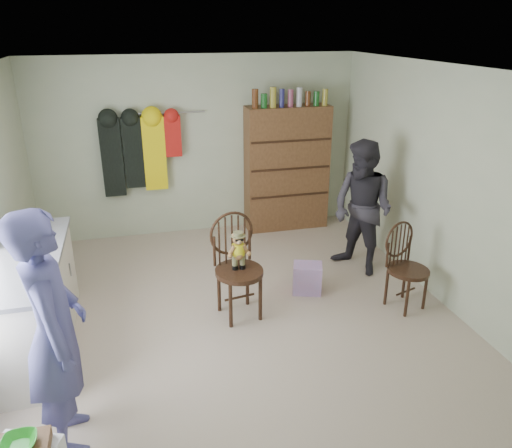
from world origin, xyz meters
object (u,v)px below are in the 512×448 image
object	(u,v)px
chair_front	(237,260)
counter	(32,302)
dresser	(287,168)
chair_far	(405,263)

from	to	relation	value
chair_front	counter	bearing A→B (deg)	172.69
dresser	counter	bearing A→B (deg)	-144.31
counter	dresser	size ratio (longest dim) A/B	0.90
dresser	chair_far	bearing A→B (deg)	-77.94
counter	chair_far	bearing A→B (deg)	-3.02
chair_front	dresser	bearing A→B (deg)	51.26
chair_far	chair_front	bearing A→B (deg)	152.74
counter	chair_far	world-z (taller)	chair_far
counter	chair_front	xyz separation A→B (m)	(1.97, 0.08, 0.15)
chair_far	dresser	xyz separation A→B (m)	(-0.53, 2.49, 0.41)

